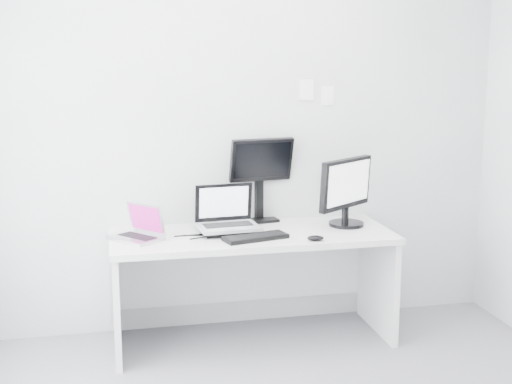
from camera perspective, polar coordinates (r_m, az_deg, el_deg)
back_wall at (r=4.62m, az=-1.22°, el=5.10°), size 3.60×0.00×3.60m
desk at (r=4.50m, az=-0.31°, el=-7.94°), size 1.80×0.70×0.73m
macbook at (r=4.26m, az=-10.02°, el=-2.45°), size 0.37×0.38×0.23m
speaker at (r=4.51m, az=-3.94°, el=-1.92°), size 0.11×0.11×0.18m
dell_laptop at (r=4.35m, az=-2.31°, el=-1.45°), size 0.40×0.32×0.31m
rear_monitor at (r=4.65m, az=0.37°, el=1.11°), size 0.45×0.22×0.59m
samsung_monitor at (r=4.57m, az=7.60°, el=0.07°), size 0.55×0.49×0.47m
keyboard at (r=4.23m, az=-0.03°, el=-3.80°), size 0.42×0.24×0.03m
mouse at (r=4.22m, az=4.98°, el=-3.84°), size 0.11×0.08×0.03m
wall_note_0 at (r=4.70m, az=4.23°, el=8.48°), size 0.10×0.00×0.14m
wall_note_1 at (r=4.75m, az=5.98°, el=7.99°), size 0.09×0.00×0.13m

